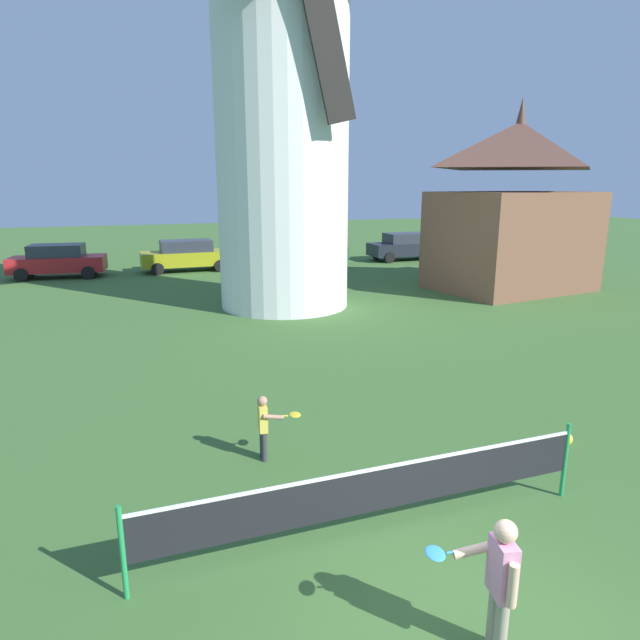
% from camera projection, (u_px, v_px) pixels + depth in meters
% --- Properties ---
extents(ground_plane, '(120.00, 120.00, 0.00)m').
position_uv_depth(ground_plane, '(470.00, 636.00, 5.34)').
color(ground_plane, '#3D662D').
extents(windmill, '(9.59, 5.26, 15.60)m').
position_uv_depth(windmill, '(282.00, 91.00, 18.21)').
color(windmill, white).
rests_on(windmill, ground_plane).
extents(tennis_net, '(5.89, 0.06, 1.10)m').
position_uv_depth(tennis_net, '(376.00, 490.00, 6.64)').
color(tennis_net, '#238E4C').
rests_on(tennis_net, ground_plane).
extents(player_near, '(0.75, 0.67, 1.39)m').
position_uv_depth(player_near, '(499.00, 580.00, 4.98)').
color(player_near, '#9E937F').
rests_on(player_near, ground_plane).
extents(player_far, '(0.66, 0.49, 1.07)m').
position_uv_depth(player_far, '(265.00, 423.00, 8.66)').
color(player_far, '#333338').
rests_on(player_far, ground_plane).
extents(stray_ball, '(0.21, 0.21, 0.21)m').
position_uv_depth(stray_ball, '(566.00, 439.00, 9.25)').
color(stray_ball, yellow).
rests_on(stray_ball, ground_plane).
extents(parked_car_red, '(4.35, 2.25, 1.56)m').
position_uv_depth(parked_car_red, '(58.00, 260.00, 25.75)').
color(parked_car_red, red).
rests_on(parked_car_red, ground_plane).
extents(parked_car_mustard, '(4.50, 1.95, 1.56)m').
position_uv_depth(parked_car_mustard, '(187.00, 255.00, 27.69)').
color(parked_car_mustard, '#999919').
rests_on(parked_car_mustard, ground_plane).
extents(parked_car_green, '(4.19, 2.23, 1.56)m').
position_uv_depth(parked_car_green, '(309.00, 250.00, 29.84)').
color(parked_car_green, '#1E6638').
rests_on(parked_car_green, ground_plane).
extents(parked_car_black, '(4.37, 1.92, 1.56)m').
position_uv_depth(parked_car_black, '(406.00, 246.00, 31.74)').
color(parked_car_black, '#1E232D').
rests_on(parked_car_black, ground_plane).
extents(parked_car_silver, '(3.90, 2.04, 1.56)m').
position_uv_depth(parked_car_silver, '(494.00, 242.00, 33.97)').
color(parked_car_silver, silver).
rests_on(parked_car_silver, ground_plane).
extents(chapel, '(6.88, 5.45, 7.60)m').
position_uv_depth(chapel, '(514.00, 210.00, 22.35)').
color(chapel, brown).
rests_on(chapel, ground_plane).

